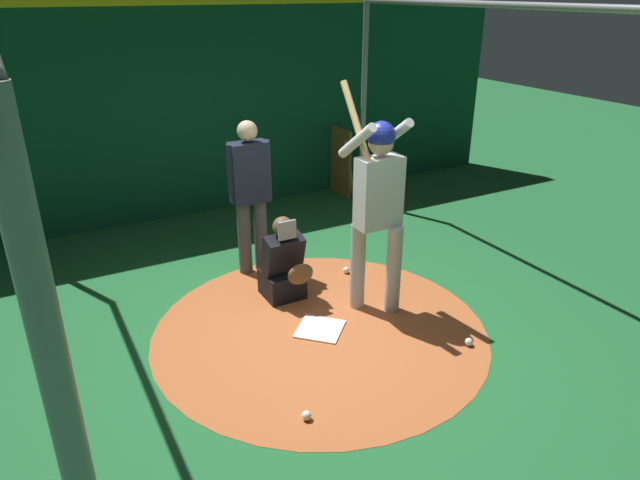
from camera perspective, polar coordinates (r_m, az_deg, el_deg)
ground_plane at (r=5.60m, az=-0.00°, el=-8.93°), size 26.32×26.32×0.00m
dirt_circle at (r=5.59m, az=-0.00°, el=-8.91°), size 3.20×3.20×0.01m
home_plate at (r=5.59m, az=-0.00°, el=-8.83°), size 0.59×0.59×0.01m
batter at (r=5.47m, az=5.77°, el=4.16°), size 0.68×0.49×2.25m
catcher at (r=5.99m, az=-3.62°, el=-2.69°), size 0.58×0.40×0.92m
umpire at (r=6.37m, az=-6.96°, el=4.99°), size 0.22×0.49×1.75m
back_wall at (r=8.31m, az=-12.78°, el=13.03°), size 0.23×10.32×3.07m
cage_frame at (r=4.80m, az=-0.00°, el=12.15°), size 5.79×4.63×2.91m
bat_rack at (r=9.19m, az=1.78°, el=7.83°), size 0.82×0.21×1.05m
baseball_0 at (r=4.56m, az=-1.35°, el=-17.08°), size 0.07×0.07×0.07m
baseball_1 at (r=5.52m, az=14.61°, el=-9.80°), size 0.07×0.07×0.07m
baseball_2 at (r=6.62m, az=2.64°, el=-3.00°), size 0.07×0.07×0.07m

